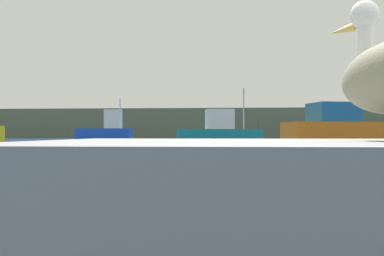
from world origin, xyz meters
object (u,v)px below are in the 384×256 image
at_px(fishing_boat_blue, 106,132).
at_px(fishing_boat_orange, 348,131).
at_px(fishing_boat_teal, 219,131).
at_px(mooring_buoy, 264,148).

bearing_deg(fishing_boat_blue, fishing_boat_orange, -36.76).
distance_m(fishing_boat_orange, fishing_boat_teal, 14.00).
distance_m(fishing_boat_blue, mooring_buoy, 27.42).
xyz_separation_m(fishing_boat_blue, mooring_buoy, (12.95, -24.16, -0.72)).
height_order(fishing_boat_blue, fishing_boat_teal, fishing_boat_teal).
bearing_deg(fishing_boat_blue, fishing_boat_teal, -14.50).
height_order(fishing_boat_blue, mooring_buoy, fishing_boat_blue).
distance_m(fishing_boat_blue, fishing_boat_orange, 23.73).
bearing_deg(mooring_buoy, fishing_boat_orange, 59.07).
bearing_deg(fishing_boat_blue, mooring_buoy, -60.04).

